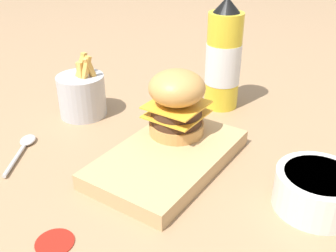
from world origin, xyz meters
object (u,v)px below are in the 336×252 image
at_px(spoon, 24,145).
at_px(burger, 177,102).
at_px(ketchup_bottle, 223,59).
at_px(fries_basket, 82,95).
at_px(side_bowl, 317,190).
at_px(serving_board, 168,158).

bearing_deg(spoon, burger, -86.92).
height_order(ketchup_bottle, fries_basket, ketchup_bottle).
bearing_deg(side_bowl, fries_basket, -93.33).
xyz_separation_m(ketchup_bottle, side_bowl, (0.24, 0.29, -0.08)).
xyz_separation_m(serving_board, side_bowl, (-0.03, 0.25, 0.02)).
bearing_deg(burger, spoon, -54.19).
bearing_deg(side_bowl, ketchup_bottle, -130.11).
bearing_deg(ketchup_bottle, spoon, -30.51).
bearing_deg(burger, fries_basket, -89.19).
distance_m(ketchup_bottle, side_bowl, 0.38).
distance_m(side_bowl, spoon, 0.53).
height_order(serving_board, burger, burger).
xyz_separation_m(fries_basket, spoon, (0.17, 0.01, -0.04)).
bearing_deg(fries_basket, spoon, 2.44).
distance_m(serving_board, burger, 0.10).
distance_m(fries_basket, side_bowl, 0.52).
bearing_deg(spoon, serving_board, -100.50).
bearing_deg(fries_basket, ketchup_bottle, 132.57).
xyz_separation_m(serving_board, spoon, (0.11, -0.26, -0.01)).
height_order(burger, fries_basket, burger).
xyz_separation_m(side_bowl, spoon, (0.14, -0.51, -0.03)).
height_order(serving_board, fries_basket, fries_basket).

